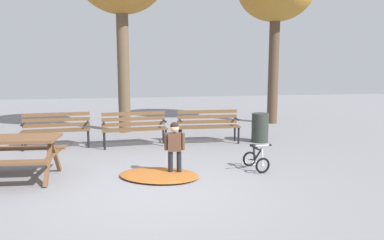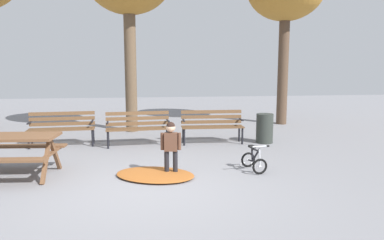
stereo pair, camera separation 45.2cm
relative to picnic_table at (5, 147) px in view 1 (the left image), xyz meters
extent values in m
plane|color=gray|center=(2.48, -0.98, -0.59)|extent=(36.00, 36.00, 0.00)
cube|color=brown|center=(0.00, 0.00, 0.15)|extent=(1.86, 0.90, 0.05)
cube|color=brown|center=(0.05, 0.55, -0.14)|extent=(1.81, 0.39, 0.04)
cube|color=brown|center=(0.76, -0.31, -0.24)|extent=(0.11, 0.57, 0.76)
cube|color=brown|center=(0.80, 0.19, -0.24)|extent=(0.11, 0.57, 0.76)
cube|color=brown|center=(0.78, -0.06, -0.17)|extent=(0.17, 1.10, 0.04)
cube|color=brown|center=(0.42, 2.70, -0.15)|extent=(1.60, 0.17, 0.03)
cube|color=brown|center=(0.43, 2.58, -0.15)|extent=(1.60, 0.17, 0.03)
cube|color=brown|center=(0.44, 2.46, -0.15)|extent=(1.60, 0.17, 0.03)
cube|color=brown|center=(0.45, 2.34, -0.15)|extent=(1.60, 0.17, 0.03)
cube|color=brown|center=(0.42, 2.74, -0.05)|extent=(1.60, 0.15, 0.09)
cube|color=brown|center=(0.42, 2.74, 0.08)|extent=(1.60, 0.15, 0.09)
cube|color=brown|center=(0.42, 2.74, 0.21)|extent=(1.60, 0.15, 0.09)
cylinder|color=black|center=(1.19, 2.41, -0.37)|extent=(0.05, 0.05, 0.44)
cylinder|color=black|center=(1.17, 2.77, -0.37)|extent=(0.05, 0.05, 0.44)
cube|color=black|center=(1.18, 2.59, 0.03)|extent=(0.07, 0.40, 0.03)
cylinder|color=black|center=(-0.30, 2.31, -0.37)|extent=(0.05, 0.05, 0.44)
cylinder|color=black|center=(-0.33, 2.67, -0.37)|extent=(0.05, 0.05, 0.44)
cube|color=black|center=(-0.31, 2.49, 0.03)|extent=(0.07, 0.40, 0.03)
cube|color=brown|center=(2.32, 2.50, -0.15)|extent=(1.60, 0.18, 0.03)
cube|color=brown|center=(2.33, 2.38, -0.15)|extent=(1.60, 0.18, 0.03)
cube|color=brown|center=(2.34, 2.26, -0.15)|extent=(1.60, 0.18, 0.03)
cube|color=brown|center=(2.35, 2.14, -0.15)|extent=(1.60, 0.18, 0.03)
cube|color=brown|center=(2.32, 2.54, -0.05)|extent=(1.60, 0.16, 0.09)
cube|color=brown|center=(2.32, 2.54, 0.08)|extent=(1.60, 0.16, 0.09)
cube|color=brown|center=(2.32, 2.54, 0.21)|extent=(1.60, 0.16, 0.09)
cylinder|color=black|center=(3.10, 2.21, -0.37)|extent=(0.05, 0.05, 0.44)
cylinder|color=black|center=(3.07, 2.57, -0.37)|extent=(0.05, 0.05, 0.44)
cube|color=black|center=(3.08, 2.39, 0.03)|extent=(0.07, 0.40, 0.03)
cylinder|color=black|center=(1.60, 2.10, -0.37)|extent=(0.05, 0.05, 0.44)
cylinder|color=black|center=(1.57, 2.46, -0.37)|extent=(0.05, 0.05, 0.44)
cube|color=black|center=(1.59, 2.28, 0.03)|extent=(0.07, 0.40, 0.03)
cube|color=brown|center=(4.24, 2.53, -0.15)|extent=(1.60, 0.13, 0.03)
cube|color=brown|center=(4.24, 2.41, -0.15)|extent=(1.60, 0.13, 0.03)
cube|color=brown|center=(4.23, 2.29, -0.15)|extent=(1.60, 0.13, 0.03)
cube|color=brown|center=(4.23, 2.17, -0.15)|extent=(1.60, 0.13, 0.03)
cube|color=brown|center=(4.24, 2.57, -0.05)|extent=(1.60, 0.10, 0.09)
cube|color=brown|center=(4.24, 2.57, 0.08)|extent=(1.60, 0.10, 0.09)
cube|color=brown|center=(4.24, 2.57, 0.21)|extent=(1.60, 0.10, 0.09)
cylinder|color=black|center=(4.98, 2.16, -0.37)|extent=(0.05, 0.05, 0.44)
cylinder|color=black|center=(4.99, 2.52, -0.37)|extent=(0.05, 0.05, 0.44)
cube|color=black|center=(4.99, 2.34, 0.03)|extent=(0.05, 0.40, 0.03)
cylinder|color=black|center=(3.48, 2.21, -0.37)|extent=(0.05, 0.05, 0.44)
cylinder|color=black|center=(3.49, 2.57, -0.37)|extent=(0.05, 0.05, 0.44)
cube|color=black|center=(3.49, 2.39, 0.03)|extent=(0.05, 0.40, 0.03)
cylinder|color=black|center=(3.03, -0.28, -0.37)|extent=(0.09, 0.09, 0.45)
cube|color=black|center=(3.03, -0.28, -0.56)|extent=(0.11, 0.17, 0.06)
cylinder|color=black|center=(2.87, -0.26, -0.37)|extent=(0.09, 0.09, 0.45)
cube|color=black|center=(2.87, -0.26, -0.56)|extent=(0.11, 0.17, 0.06)
cube|color=brown|center=(2.95, -0.27, 0.03)|extent=(0.25, 0.17, 0.34)
sphere|color=#E0B28E|center=(2.95, -0.27, 0.29)|extent=(0.17, 0.17, 0.17)
sphere|color=black|center=(2.95, -0.27, 0.32)|extent=(0.16, 0.16, 0.16)
cylinder|color=brown|center=(3.11, -0.29, 0.04)|extent=(0.07, 0.07, 0.32)
cylinder|color=brown|center=(2.80, -0.25, 0.04)|extent=(0.07, 0.07, 0.32)
torus|color=black|center=(4.59, -0.47, -0.44)|extent=(0.30, 0.08, 0.30)
cylinder|color=silver|center=(4.59, -0.47, -0.44)|extent=(0.06, 0.05, 0.04)
torus|color=black|center=(4.52, 0.05, -0.44)|extent=(0.30, 0.08, 0.30)
cylinder|color=silver|center=(4.52, 0.05, -0.44)|extent=(0.06, 0.05, 0.04)
torus|color=white|center=(4.63, 0.06, -0.54)|extent=(0.11, 0.04, 0.11)
torus|color=white|center=(4.41, 0.03, -0.54)|extent=(0.11, 0.04, 0.11)
cylinder|color=black|center=(4.56, -0.29, -0.27)|extent=(0.08, 0.31, 0.32)
cylinder|color=black|center=(4.54, -0.13, -0.29)|extent=(0.05, 0.08, 0.27)
cylinder|color=black|center=(4.53, -0.05, -0.43)|extent=(0.06, 0.20, 0.05)
cylinder|color=silver|center=(4.59, -0.45, -0.28)|extent=(0.04, 0.08, 0.32)
cylinder|color=black|center=(4.56, -0.27, -0.17)|extent=(0.08, 0.32, 0.05)
cube|color=black|center=(4.54, -0.11, -0.14)|extent=(0.11, 0.18, 0.04)
cylinder|color=silver|center=(4.58, -0.43, -0.07)|extent=(0.34, 0.07, 0.02)
cylinder|color=black|center=(4.75, -0.40, -0.07)|extent=(0.05, 0.04, 0.04)
cylinder|color=black|center=(4.42, -0.45, -0.07)|extent=(0.05, 0.04, 0.04)
ellipsoid|color=#9E5623|center=(2.66, -0.33, -0.56)|extent=(1.75, 1.52, 0.07)
cylinder|color=#2D332D|center=(5.61, 2.28, -0.21)|extent=(0.44, 0.44, 0.77)
cylinder|color=brown|center=(2.11, 4.51, 1.26)|extent=(0.35, 0.35, 3.71)
cylinder|color=brown|center=(7.24, 5.30, 1.25)|extent=(0.35, 0.35, 3.69)
camera|label=1|loc=(2.01, -6.76, 1.40)|focal=34.28mm
camera|label=2|loc=(2.46, -6.83, 1.40)|focal=34.28mm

